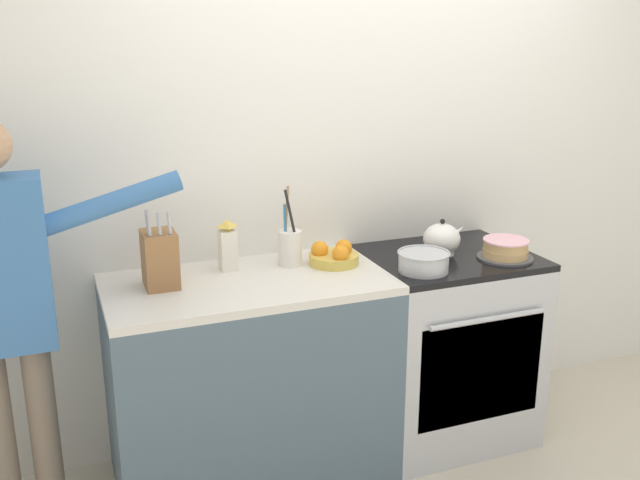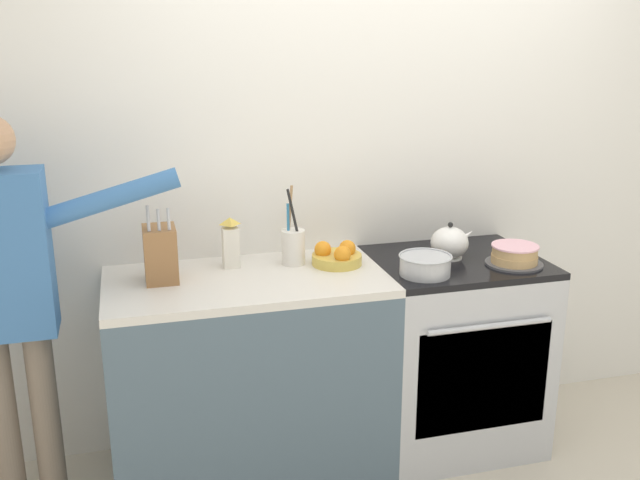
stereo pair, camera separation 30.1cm
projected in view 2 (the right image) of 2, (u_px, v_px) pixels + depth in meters
The scene contains 11 objects.
wall_back at pixel (373, 167), 3.38m from camera, with size 8.00×0.04×2.60m.
counter_cabinet at pixel (250, 376), 3.14m from camera, with size 1.19×0.64×0.92m.
stove_range at pixel (452, 351), 3.38m from camera, with size 0.76×0.67×0.92m.
layer_cake at pixel (514, 255), 3.16m from camera, with size 0.25×0.25×0.09m.
tea_kettle at pixel (450, 243), 3.24m from camera, with size 0.21×0.17×0.17m.
mixing_bowl at pixel (425, 265), 3.03m from camera, with size 0.23×0.23×0.09m.
knife_block at pixel (160, 254), 2.94m from camera, with size 0.13×0.17×0.32m.
utensil_crock at pixel (293, 245), 3.16m from camera, with size 0.10×0.10×0.35m.
fruit_bowl at pixel (337, 256), 3.16m from camera, with size 0.22×0.22×0.10m.
milk_carton at pixel (231, 243), 3.12m from camera, with size 0.07×0.07×0.22m.
person_baker at pixel (10, 286), 2.74m from camera, with size 0.93×0.20×1.64m.
Camera 2 is at (-1.13, -2.50, 1.92)m, focal length 40.00 mm.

